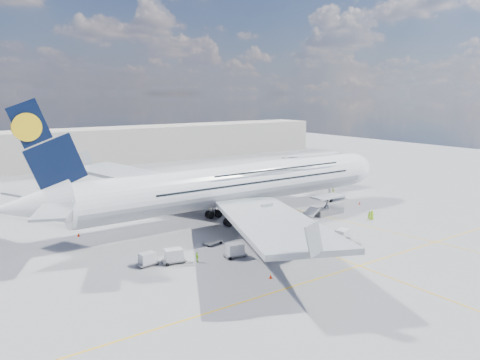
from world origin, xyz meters
TOP-DOWN VIEW (x-y plane):
  - ground at (0.00, 0.00)m, footprint 300.00×300.00m
  - taxi_line_main at (0.00, 0.00)m, footprint 0.25×220.00m
  - taxi_line_cross at (0.00, -20.00)m, footprint 120.00×0.25m
  - taxi_line_diag at (14.00, 10.00)m, footprint 14.16×99.06m
  - airliner at (0.26, 10.00)m, footprint 77.26×79.15m
  - jet_bridge at (29.81, 20.94)m, footprint 18.80×12.10m
  - cargo_loader at (16.82, 2.89)m, footprint 8.53×3.20m
  - terminal at (0.00, 95.00)m, footprint 180.00×16.00m
  - tree_line at (40.00, 140.00)m, footprint 160.00×6.00m
  - dolly_row_a at (-20.54, -4.22)m, footprint 3.58×2.44m
  - dolly_row_b at (-12.08, -7.17)m, footprint 3.43×2.19m
  - dolly_row_c at (-11.66, -0.30)m, footprint 3.19×2.19m
  - dolly_back at (-23.97, -3.03)m, footprint 3.05×1.82m
  - dolly_nose_far at (6.19, -11.15)m, footprint 3.57×2.57m
  - dolly_nose_near at (6.38, -1.09)m, footprint 2.99×1.99m
  - baggage_tug at (-3.44, -5.36)m, footprint 2.69×1.37m
  - catering_truck_inner at (-1.54, 29.32)m, footprint 7.39×2.94m
  - catering_truck_outer at (-9.34, 38.26)m, footprint 6.55×4.21m
  - service_van at (4.97, -12.61)m, footprint 4.90×5.91m
  - crew_nose at (30.62, 14.20)m, footprint 0.74×0.57m
  - crew_loader at (19.59, -5.63)m, footprint 1.18×1.14m
  - crew_wing at (-17.63, -5.78)m, footprint 0.45×0.91m
  - crew_van at (20.81, -5.16)m, footprint 1.05×0.98m
  - crew_tug at (5.98, -5.18)m, footprint 1.33×0.99m
  - cone_nose at (28.59, 4.46)m, footprint 0.48×0.48m
  - cone_wing_left_inner at (-11.42, 26.96)m, footprint 0.41×0.41m
  - cone_wing_left_outer at (-6.37, 40.71)m, footprint 0.46×0.46m
  - cone_wing_right_inner at (-6.65, -11.62)m, footprint 0.47×0.47m
  - cone_wing_right_outer at (-12.86, -16.40)m, footprint 0.46×0.46m
  - cone_tail at (-27.76, 16.25)m, footprint 0.49×0.49m

SIDE VIEW (x-z plane):
  - ground at x=0.00m, z-range 0.00..0.00m
  - taxi_line_main at x=0.00m, z-range 0.00..0.01m
  - taxi_line_cross at x=0.00m, z-range 0.00..0.01m
  - taxi_line_diag at x=14.00m, z-range 0.00..0.01m
  - cone_wing_left_inner at x=-11.42m, z-range -0.01..0.51m
  - cone_wing_left_outer at x=-6.37m, z-range -0.01..0.58m
  - cone_wing_right_outer at x=-12.86m, z-range -0.01..0.58m
  - cone_wing_right_inner at x=-6.65m, z-range -0.01..0.59m
  - cone_nose at x=28.59m, z-range -0.01..0.60m
  - cone_tail at x=-27.76m, z-range -0.01..0.62m
  - dolly_nose_near at x=6.38m, z-range 0.11..0.51m
  - dolly_row_c at x=-11.66m, z-range 0.12..0.54m
  - baggage_tug at x=-3.44m, z-range -0.10..1.54m
  - crew_wing at x=-17.63m, z-range 0.00..1.50m
  - service_van at x=4.97m, z-range 0.00..1.50m
  - crew_nose at x=30.62m, z-range 0.00..1.81m
  - crew_van at x=20.81m, z-range 0.00..1.81m
  - crew_tug at x=5.98m, z-range 0.00..1.83m
  - crew_loader at x=19.59m, z-range 0.00..1.91m
  - dolly_back at x=-23.97m, z-range 0.07..1.92m
  - dolly_row_b at x=-12.08m, z-range 0.08..2.10m
  - dolly_nose_far at x=6.19m, z-range 0.08..2.11m
  - dolly_row_a at x=-20.54m, z-range 0.08..2.15m
  - cargo_loader at x=16.82m, z-range -0.59..3.09m
  - catering_truck_outer at x=-9.34m, z-range -0.13..3.50m
  - catering_truck_inner at x=-1.54m, z-range -0.12..4.28m
  - tree_line at x=40.00m, z-range 0.00..8.00m
  - terminal at x=0.00m, z-range 0.00..12.00m
  - jet_bridge at x=29.81m, z-range 2.60..11.10m
  - airliner at x=0.26m, z-range -4.98..18.72m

